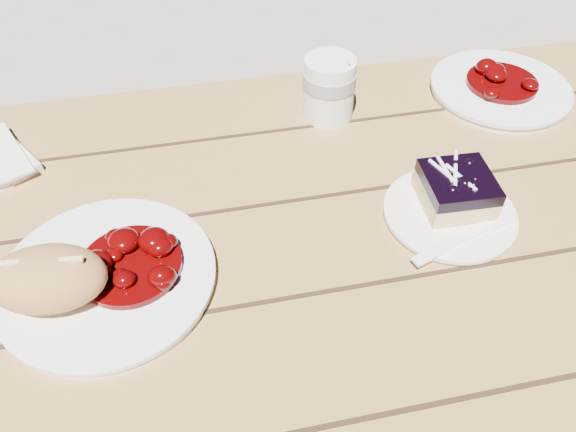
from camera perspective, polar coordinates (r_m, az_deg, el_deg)
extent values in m
cube|color=brown|center=(0.77, 9.73, -2.74)|extent=(2.00, 0.80, 0.05)
cube|color=brown|center=(1.42, -0.07, 9.11)|extent=(1.80, 0.25, 0.04)
cube|color=brown|center=(1.87, 24.89, 5.64)|extent=(0.06, 0.06, 0.42)
cylinder|color=white|center=(0.71, -17.86, -6.16)|extent=(0.25, 0.25, 0.02)
ellipsoid|color=#B27D44|center=(0.68, -23.20, -5.86)|extent=(0.14, 0.10, 0.07)
cylinder|color=white|center=(0.79, 16.07, 0.19)|extent=(0.17, 0.17, 0.01)
cube|color=#D7BE75|center=(0.79, 16.60, 2.07)|extent=(0.09, 0.09, 0.03)
cube|color=black|center=(0.77, 16.96, 3.33)|extent=(0.09, 0.09, 0.02)
cylinder|color=white|center=(0.91, 4.17, 12.80)|extent=(0.08, 0.08, 0.10)
cylinder|color=white|center=(1.04, 20.71, 11.93)|extent=(0.23, 0.23, 0.02)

